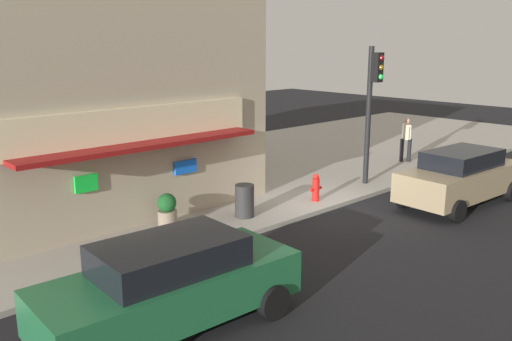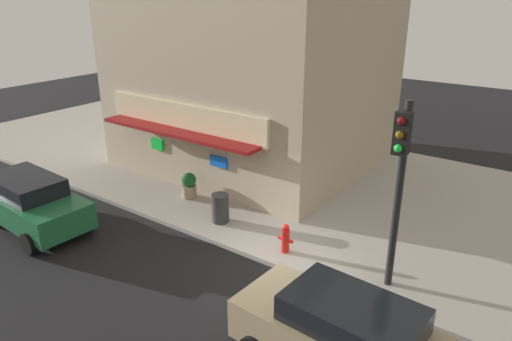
% 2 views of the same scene
% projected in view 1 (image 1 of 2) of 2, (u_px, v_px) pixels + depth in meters
% --- Properties ---
extents(ground_plane, '(58.81, 58.81, 0.00)m').
position_uv_depth(ground_plane, '(334.00, 210.00, 16.16)').
color(ground_plane, black).
extents(sidewalk, '(39.21, 11.03, 0.13)m').
position_uv_depth(sidewalk, '(217.00, 175.00, 20.06)').
color(sidewalk, '#A39E93').
rests_on(sidewalk, ground_plane).
extents(corner_building, '(9.21, 9.06, 6.82)m').
position_uv_depth(corner_building, '(64.00, 87.00, 16.43)').
color(corner_building, tan).
rests_on(corner_building, sidewalk).
extents(traffic_light, '(0.32, 0.58, 4.61)m').
position_uv_depth(traffic_light, '(372.00, 97.00, 17.87)').
color(traffic_light, black).
rests_on(traffic_light, sidewalk).
extents(fire_hydrant, '(0.47, 0.23, 0.85)m').
position_uv_depth(fire_hydrant, '(316.00, 188.00, 16.49)').
color(fire_hydrant, red).
rests_on(fire_hydrant, sidewalk).
extents(trash_can, '(0.53, 0.53, 0.91)m').
position_uv_depth(trash_can, '(245.00, 201.00, 15.00)').
color(trash_can, '#2D2D2D').
rests_on(trash_can, sidewalk).
extents(pedestrian, '(0.46, 0.46, 1.77)m').
position_uv_depth(pedestrian, '(406.00, 138.00, 21.72)').
color(pedestrian, black).
rests_on(pedestrian, sidewalk).
extents(potted_plant_by_doorway, '(0.51, 0.51, 0.91)m').
position_uv_depth(potted_plant_by_doorway, '(167.00, 210.00, 14.19)').
color(potted_plant_by_doorway, gray).
rests_on(potted_plant_by_doorway, sidewalk).
extents(parked_car_green, '(4.67, 2.18, 1.64)m').
position_uv_depth(parked_car_green, '(170.00, 284.00, 9.30)').
color(parked_car_green, '#1E6038').
rests_on(parked_car_green, ground_plane).
extents(parked_car_tan, '(4.65, 2.19, 1.69)m').
position_uv_depth(parked_car_tan, '(461.00, 177.00, 16.49)').
color(parked_car_tan, '#9E8966').
rests_on(parked_car_tan, ground_plane).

